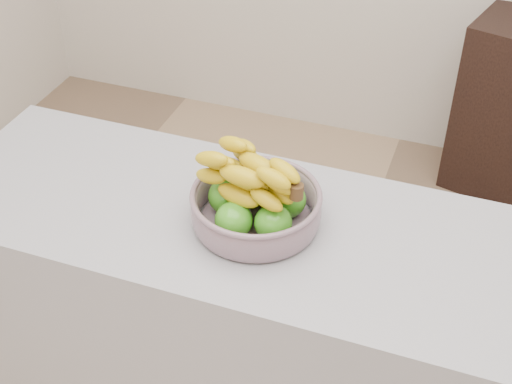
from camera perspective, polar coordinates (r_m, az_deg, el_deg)
counter at (r=2.13m, az=3.04°, el=-12.42°), size 2.00×0.60×0.90m
fruit_bowl at (r=1.79m, az=-0.04°, el=-0.82°), size 0.33×0.33×0.21m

